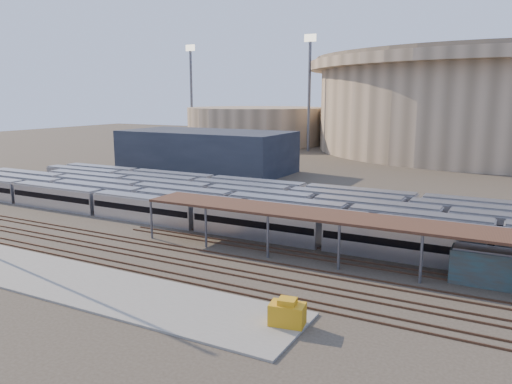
{
  "coord_description": "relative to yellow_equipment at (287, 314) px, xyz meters",
  "views": [
    {
      "loc": [
        34.03,
        -48.44,
        18.54
      ],
      "look_at": [
        1.91,
        12.0,
        5.3
      ],
      "focal_mm": 35.0,
      "sensor_mm": 36.0,
      "label": 1
    }
  ],
  "objects": [
    {
      "name": "floodlight_1",
      "position": [
        -103.5,
        133.8,
        19.56
      ],
      "size": [
        4.0,
        1.0,
        38.4
      ],
      "color": "#56565B",
      "rests_on": "ground"
    },
    {
      "name": "ground",
      "position": [
        -18.5,
        13.8,
        -1.09
      ],
      "size": [
        420.0,
        420.0,
        0.0
      ],
      "primitive_type": "plane",
      "color": "#383026",
      "rests_on": "ground"
    },
    {
      "name": "floodlight_0",
      "position": [
        -48.5,
        123.8,
        19.56
      ],
      "size": [
        4.0,
        1.0,
        38.4
      ],
      "color": "#56565B",
      "rests_on": "ground"
    },
    {
      "name": "service_building",
      "position": [
        -53.5,
        68.8,
        3.91
      ],
      "size": [
        42.0,
        20.0,
        10.0
      ],
      "primitive_type": "cube",
      "color": "#1E232D",
      "rests_on": "ground"
    },
    {
      "name": "yellow_equipment",
      "position": [
        0.0,
        0.0,
        0.0
      ],
      "size": [
        3.11,
        2.23,
        1.78
      ],
      "primitive_type": "cube",
      "rotation": [
        0.0,
        0.0,
        0.17
      ],
      "color": "#C38912",
      "rests_on": "apron"
    },
    {
      "name": "subway_trains",
      "position": [
        -18.49,
        32.3,
        0.71
      ],
      "size": [
        124.64,
        23.9,
        3.6
      ],
      "color": "silver",
      "rests_on": "ground"
    },
    {
      "name": "secondary_arena",
      "position": [
        -78.5,
        143.8,
        5.91
      ],
      "size": [
        56.0,
        56.0,
        14.0
      ],
      "primitive_type": "cylinder",
      "color": "tan",
      "rests_on": "ground"
    },
    {
      "name": "apron",
      "position": [
        -23.5,
        -1.2,
        -0.99
      ],
      "size": [
        50.0,
        9.0,
        0.2
      ],
      "primitive_type": "cube",
      "color": "gray",
      "rests_on": "ground"
    },
    {
      "name": "floodlight_3",
      "position": [
        -28.5,
        173.8,
        19.56
      ],
      "size": [
        4.0,
        1.0,
        38.4
      ],
      "color": "#56565B",
      "rests_on": "ground"
    },
    {
      "name": "stadium",
      "position": [
        6.5,
        153.8,
        15.38
      ],
      "size": [
        124.0,
        124.0,
        32.5
      ],
      "color": "tan",
      "rests_on": "ground"
    },
    {
      "name": "inspection_shed",
      "position": [
        3.5,
        17.8,
        3.89
      ],
      "size": [
        60.3,
        6.0,
        5.3
      ],
      "color": "#56565B",
      "rests_on": "ground"
    },
    {
      "name": "empty_tracks",
      "position": [
        -18.5,
        8.8,
        -1.0
      ],
      "size": [
        170.0,
        9.62,
        0.18
      ],
      "color": "#4C3323",
      "rests_on": "ground"
    }
  ]
}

